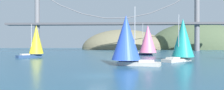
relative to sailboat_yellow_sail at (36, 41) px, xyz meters
The scene contains 9 objects.
ground_plane 42.31m from the sailboat_yellow_sail, 57.63° to the right, with size 360.00×360.00×0.00m, color navy.
headland_center 103.36m from the sailboat_yellow_sail, 74.56° to the left, with size 63.80×44.00×30.07m, color #6B664C.
headland_right 129.35m from the sailboat_yellow_sail, 50.34° to the left, with size 73.17×44.00×40.65m, color #425138.
suspension_bridge 64.63m from the sailboat_yellow_sail, 69.30° to the left, with size 128.07×6.00×34.88m.
sailboat_yellow_sail is the anchor object (origin of this frame).
sailboat_teal_sail 41.55m from the sailboat_yellow_sail, 16.27° to the right, with size 9.41×9.27×10.79m.
sailboat_blue_spinnaker 34.49m from the sailboat_yellow_sail, 39.74° to the right, with size 9.85×6.78×10.93m.
sailboat_pink_spinnaker 37.77m from the sailboat_yellow_sail, 22.07° to the left, with size 10.62×7.40×11.55m.
channel_buoy 28.86m from the sailboat_yellow_sail, ahead, with size 1.10×1.10×2.64m.
Camera 1 is at (2.94, -26.31, 3.99)m, focal length 33.81 mm.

